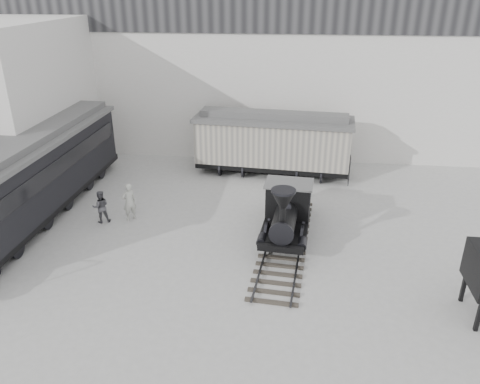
# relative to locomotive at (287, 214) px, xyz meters

# --- Properties ---
(ground) EXTENTS (90.00, 90.00, 0.00)m
(ground) POSITION_rel_locomotive_xyz_m (-1.71, -3.48, -1.20)
(ground) COLOR #9E9E9B
(north_wall) EXTENTS (34.00, 2.51, 11.00)m
(north_wall) POSITION_rel_locomotive_xyz_m (-1.71, 11.51, 4.36)
(north_wall) COLOR silver
(north_wall) RESTS_ON ground
(west_pavilion) EXTENTS (7.00, 12.11, 9.00)m
(west_pavilion) POSITION_rel_locomotive_xyz_m (-16.21, 6.49, 3.30)
(west_pavilion) COLOR silver
(west_pavilion) RESTS_ON ground
(locomotive) EXTENTS (2.79, 9.32, 3.24)m
(locomotive) POSITION_rel_locomotive_xyz_m (0.00, 0.00, 0.00)
(locomotive) COLOR #3B352E
(locomotive) RESTS_ON ground
(boxcar) EXTENTS (9.64, 3.74, 3.86)m
(boxcar) POSITION_rel_locomotive_xyz_m (-1.04, 7.93, 0.83)
(boxcar) COLOR black
(boxcar) RESTS_ON ground
(passenger_coach) EXTENTS (3.47, 14.88, 3.96)m
(passenger_coach) POSITION_rel_locomotive_xyz_m (-12.48, 1.16, 0.99)
(passenger_coach) COLOR black
(passenger_coach) RESTS_ON ground
(visitor_a) EXTENTS (0.83, 0.81, 1.93)m
(visitor_a) POSITION_rel_locomotive_xyz_m (-7.74, 0.92, -0.23)
(visitor_a) COLOR #B9BBB1
(visitor_a) RESTS_ON ground
(visitor_b) EXTENTS (0.99, 0.90, 1.65)m
(visitor_b) POSITION_rel_locomotive_xyz_m (-9.04, 0.50, -0.37)
(visitor_b) COLOR #4D4D52
(visitor_b) RESTS_ON ground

